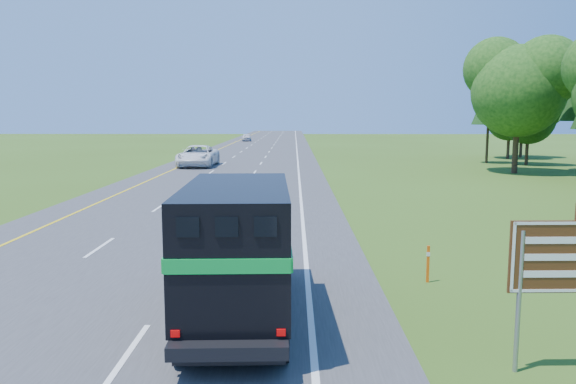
% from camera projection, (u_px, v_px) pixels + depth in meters
% --- Properties ---
extents(road, '(15.00, 260.00, 0.04)m').
position_uv_depth(road, '(236.00, 169.00, 49.74)').
color(road, '#38383A').
rests_on(road, ground).
extents(lane_markings, '(11.15, 260.00, 0.01)m').
position_uv_depth(lane_markings, '(236.00, 169.00, 49.74)').
color(lane_markings, yellow).
rests_on(lane_markings, road).
extents(horse_truck, '(2.50, 7.23, 3.16)m').
position_uv_depth(horse_truck, '(238.00, 246.00, 12.92)').
color(horse_truck, black).
rests_on(horse_truck, road).
extents(white_suv, '(3.31, 7.03, 1.94)m').
position_uv_depth(white_suv, '(198.00, 156.00, 52.32)').
color(white_suv, white).
rests_on(white_suv, road).
extents(far_car, '(1.92, 4.27, 1.42)m').
position_uv_depth(far_car, '(247.00, 137.00, 105.14)').
color(far_car, silver).
rests_on(far_car, road).
extents(exit_sign, '(1.87, 0.13, 3.16)m').
position_uv_depth(exit_sign, '(562.00, 263.00, 10.12)').
color(exit_sign, gray).
rests_on(exit_sign, ground).
extents(delineator, '(0.09, 0.05, 1.06)m').
position_uv_depth(delineator, '(428.00, 263.00, 15.88)').
color(delineator, '#FF570D').
rests_on(delineator, ground).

